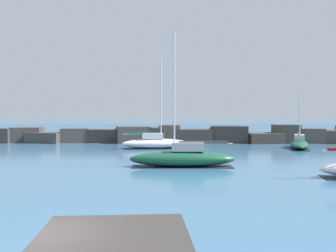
{
  "coord_description": "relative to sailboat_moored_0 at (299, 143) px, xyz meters",
  "views": [
    {
      "loc": [
        3.31,
        -8.36,
        3.86
      ],
      "look_at": [
        2.82,
        23.71,
        2.91
      ],
      "focal_mm": 40.0,
      "sensor_mm": 36.0,
      "label": 1
    }
  ],
  "objects": [
    {
      "name": "sailboat_moored_0",
      "position": [
        0.0,
        0.0,
        0.0
      ],
      "size": [
        4.15,
        8.28,
        7.0
      ],
      "color": "#195138",
      "rests_on": "ground"
    },
    {
      "name": "sailboat_moored_2",
      "position": [
        -13.92,
        -15.74,
        0.13
      ],
      "size": [
        7.91,
        2.2,
        10.04
      ],
      "color": "#195138",
      "rests_on": "ground"
    },
    {
      "name": "breakwater_jetty",
      "position": [
        -15.75,
        9.26,
        0.46
      ],
      "size": [
        64.09,
        6.84,
        2.53
      ],
      "color": "brown",
      "rests_on": "ground"
    },
    {
      "name": "open_sea_beyond",
      "position": [
        -17.91,
        69.05,
        -0.55
      ],
      "size": [
        400.0,
        116.0,
        0.01
      ],
      "color": "#2D5B7F",
      "rests_on": "ground"
    },
    {
      "name": "sailboat_moored_3",
      "position": [
        -16.68,
        -0.71,
        0.11
      ],
      "size": [
        8.08,
        3.29,
        10.3
      ],
      "color": "white",
      "rests_on": "ground"
    }
  ]
}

